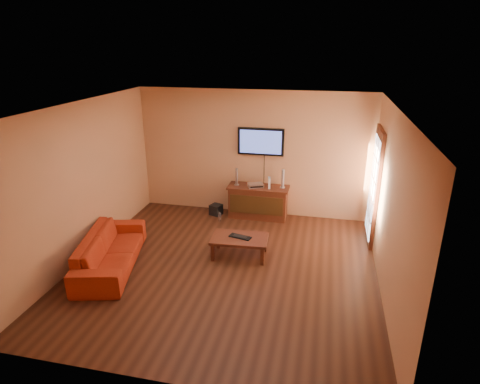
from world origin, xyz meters
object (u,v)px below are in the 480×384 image
(television, at_px, (261,142))
(speaker_right, at_px, (283,179))
(av_receiver, at_px, (256,185))
(game_console, at_px, (269,183))
(speaker_left, at_px, (237,177))
(keyboard, at_px, (240,237))
(coffee_table, at_px, (240,240))
(media_console, at_px, (258,202))
(bottle, at_px, (220,217))
(subwoofer, at_px, (216,210))
(sofa, at_px, (110,245))

(television, height_order, speaker_right, television)
(av_receiver, distance_m, game_console, 0.30)
(speaker_left, bearing_deg, av_receiver, -3.54)
(speaker_right, bearing_deg, av_receiver, -173.31)
(speaker_right, relative_size, keyboard, 0.97)
(keyboard, bearing_deg, speaker_right, 73.82)
(television, height_order, coffee_table, television)
(speaker_right, xyz_separation_m, game_console, (-0.28, -0.07, -0.07))
(media_console, height_order, speaker_left, speaker_left)
(speaker_right, bearing_deg, game_console, -165.85)
(speaker_right, height_order, bottle, speaker_right)
(coffee_table, height_order, game_console, game_console)
(keyboard, bearing_deg, game_console, 81.86)
(subwoofer, bearing_deg, speaker_right, 24.46)
(sofa, height_order, subwoofer, sofa)
(sofa, distance_m, subwoofer, 2.76)
(television, distance_m, sofa, 3.69)
(speaker_right, height_order, game_console, speaker_right)
(speaker_right, bearing_deg, bottle, -160.88)
(television, height_order, subwoofer, television)
(subwoofer, bearing_deg, sofa, -94.78)
(media_console, bearing_deg, television, 90.00)
(media_console, relative_size, speaker_left, 3.49)
(subwoofer, distance_m, bottle, 0.37)
(coffee_table, bearing_deg, bottle, 118.21)
(media_console, xyz_separation_m, speaker_left, (-0.48, 0.00, 0.52))
(television, xyz_separation_m, keyboard, (-0.01, -1.97, -1.25))
(media_console, bearing_deg, speaker_right, 4.54)
(coffee_table, relative_size, keyboard, 2.44)
(media_console, xyz_separation_m, subwoofer, (-0.93, -0.07, -0.24))
(television, relative_size, subwoofer, 4.26)
(keyboard, bearing_deg, sofa, -158.80)
(media_console, relative_size, av_receiver, 4.08)
(media_console, relative_size, speaker_right, 3.25)
(coffee_table, relative_size, sofa, 0.51)
(coffee_table, relative_size, av_receiver, 3.18)
(bottle, bearing_deg, speaker_left, 54.85)
(media_console, height_order, coffee_table, media_console)
(media_console, relative_size, keyboard, 3.14)
(game_console, bearing_deg, coffee_table, -108.04)
(television, distance_m, game_console, 0.88)
(coffee_table, bearing_deg, av_receiver, 91.15)
(coffee_table, distance_m, speaker_left, 1.92)
(sofa, xyz_separation_m, keyboard, (2.07, 0.80, -0.01))
(television, relative_size, speaker_right, 2.43)
(speaker_left, height_order, bottle, speaker_left)
(bottle, bearing_deg, subwoofer, 117.92)
(speaker_right, bearing_deg, sofa, -134.83)
(sofa, bearing_deg, television, -50.82)
(av_receiver, xyz_separation_m, bottle, (-0.70, -0.37, -0.65))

